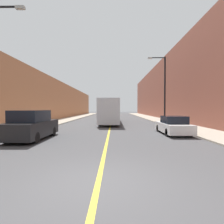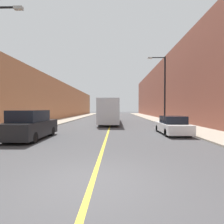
% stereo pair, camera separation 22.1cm
% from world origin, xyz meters
% --- Properties ---
extents(ground_plane, '(200.00, 200.00, 0.00)m').
position_xyz_m(ground_plane, '(0.00, 0.00, 0.00)').
color(ground_plane, '#474749').
extents(sidewalk_left, '(3.48, 72.00, 0.12)m').
position_xyz_m(sidewalk_left, '(-8.17, 30.00, 0.06)').
color(sidewalk_left, '#A89E8C').
rests_on(sidewalk_left, ground).
extents(sidewalk_right, '(3.48, 72.00, 0.12)m').
position_xyz_m(sidewalk_right, '(8.17, 30.00, 0.06)').
color(sidewalk_right, '#A89E8C').
rests_on(sidewalk_right, ground).
extents(building_row_left, '(4.00, 72.00, 7.34)m').
position_xyz_m(building_row_left, '(-11.91, 30.00, 3.67)').
color(building_row_left, '#B2724C').
rests_on(building_row_left, ground).
extents(building_row_right, '(4.00, 72.00, 11.89)m').
position_xyz_m(building_row_right, '(11.91, 30.00, 5.95)').
color(building_row_right, brown).
rests_on(building_row_right, ground).
extents(road_center_line, '(0.16, 72.00, 0.01)m').
position_xyz_m(road_center_line, '(0.00, 30.00, 0.00)').
color(road_center_line, gold).
rests_on(road_center_line, ground).
extents(bus, '(2.51, 12.63, 3.23)m').
position_xyz_m(bus, '(-0.18, 20.10, 1.73)').
color(bus, silver).
rests_on(bus, ground).
extents(parked_suv_left, '(2.01, 4.77, 1.97)m').
position_xyz_m(parked_suv_left, '(-5.13, 6.87, 0.91)').
color(parked_suv_left, black).
rests_on(parked_suv_left, ground).
extents(car_right_near, '(1.90, 4.38, 1.48)m').
position_xyz_m(car_right_near, '(5.26, 9.36, 0.67)').
color(car_right_near, silver).
rests_on(car_right_near, ground).
extents(street_lamp_right, '(2.20, 0.24, 8.32)m').
position_xyz_m(street_lamp_right, '(6.57, 16.84, 4.77)').
color(street_lamp_right, black).
rests_on(street_lamp_right, sidewalk_right).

